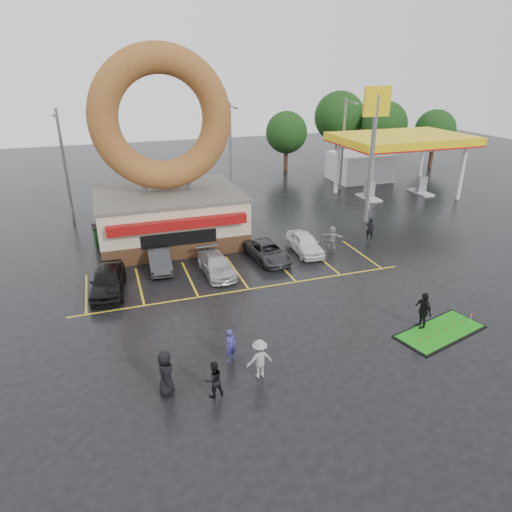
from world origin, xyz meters
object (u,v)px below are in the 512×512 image
object	(u,v)px
car_dgrey	(159,259)
person_cameraman	(423,310)
gas_station	(382,153)
car_silver	(216,265)
car_black	(108,280)
person_blue	(231,346)
streetlight_right	(343,143)
car_grey	(268,252)
streetlight_left	(64,164)
dumpster	(107,234)
putting_green	(440,331)
donut_shop	(167,181)
shell_sign	(374,130)
car_white	(305,243)
streetlight_mid	(231,151)

from	to	relation	value
car_dgrey	person_cameraman	world-z (taller)	person_cameraman
gas_station	car_silver	xyz separation A→B (m)	(-21.26, -14.82, -3.09)
car_black	person_blue	size ratio (longest dim) A/B	2.87
streetlight_right	gas_station	bearing A→B (deg)	-13.75
gas_station	person_cameraman	distance (m)	27.73
car_grey	streetlight_right	bearing A→B (deg)	41.83
streetlight_left	person_blue	xyz separation A→B (m)	(7.13, -22.83, -4.00)
car_grey	person_blue	bearing A→B (deg)	-124.30
dumpster	putting_green	size ratio (longest dim) A/B	0.35
car_silver	putting_green	world-z (taller)	car_silver
donut_shop	car_dgrey	world-z (taller)	donut_shop
car_black	shell_sign	bearing A→B (deg)	24.52
streetlight_left	streetlight_right	distance (m)	26.08
gas_station	car_white	world-z (taller)	gas_station
shell_sign	car_white	bearing A→B (deg)	-149.23
gas_station	car_black	size ratio (longest dim) A/B	3.03
streetlight_left	car_dgrey	bearing A→B (deg)	-65.26
streetlight_left	streetlight_mid	distance (m)	14.04
shell_sign	putting_green	size ratio (longest dim) A/B	2.09
donut_shop	streetlight_left	bearing A→B (deg)	135.22
gas_station	streetlight_mid	xyz separation A→B (m)	(-16.00, -0.02, 1.08)
person_cameraman	gas_station	bearing A→B (deg)	152.21
car_dgrey	dumpster	distance (m)	6.55
donut_shop	putting_green	distance (m)	20.44
streetlight_right	dumpster	size ratio (longest dim) A/B	5.00
car_grey	person_blue	world-z (taller)	person_blue
donut_shop	streetlight_left	distance (m)	9.87
car_black	car_dgrey	size ratio (longest dim) A/B	1.17
gas_station	car_white	bearing A→B (deg)	-137.32
car_dgrey	donut_shop	bearing A→B (deg)	75.47
streetlight_left	car_white	size ratio (longest dim) A/B	2.21
streetlight_left	car_dgrey	world-z (taller)	streetlight_left
streetlight_right	streetlight_left	bearing A→B (deg)	-175.60
car_black	car_white	bearing A→B (deg)	15.40
shell_sign	person_cameraman	distance (m)	17.71
streetlight_left	streetlight_mid	xyz separation A→B (m)	(14.00, 1.00, 0.00)
streetlight_mid	streetlight_right	size ratio (longest dim) A/B	1.00
person_cameraman	shell_sign	bearing A→B (deg)	158.79
streetlight_left	car_silver	world-z (taller)	streetlight_left
streetlight_right	putting_green	distance (m)	27.69
streetlight_mid	person_blue	distance (m)	25.12
person_blue	person_cameraman	size ratio (longest dim) A/B	0.81
donut_shop	streetlight_mid	distance (m)	10.59
donut_shop	car_white	distance (m)	10.72
shell_sign	car_silver	xyz separation A→B (m)	(-14.26, -5.88, -6.77)
car_grey	car_white	size ratio (longest dim) A/B	1.06
shell_sign	streetlight_right	xyz separation A→B (m)	(3.00, 9.92, -2.60)
dumpster	streetlight_right	bearing A→B (deg)	12.64
person_blue	person_cameraman	distance (m)	9.73
streetlight_left	car_black	xyz separation A→B (m)	(2.27, -14.27, -4.01)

